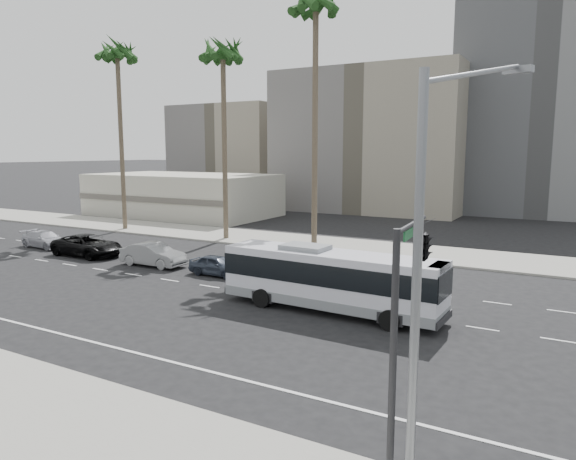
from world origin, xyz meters
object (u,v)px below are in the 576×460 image
Objects in this scene: car_c at (88,245)px; palm_far at (117,57)px; car_a at (217,265)px; palm_mid at (223,58)px; car_b at (153,255)px; streetlight_corner at (431,247)px; city_bus at (331,278)px; traffic_signal at (420,251)px; car_d at (45,239)px; palm_near at (316,11)px.

car_c is 0.31× the size of palm_far.
car_a is 0.22× the size of palm_mid.
car_b is 0.48× the size of streetlight_corner.
streetlight_corner is (7.46, -11.01, 3.95)m from city_bus.
city_bus is 13.87m from streetlight_corner.
palm_mid is (-23.39, 23.15, 10.52)m from traffic_signal.
streetlight_corner is 36.79m from palm_mid.
car_c is 18.99m from palm_mid.
palm_far is (-12.14, -0.20, 1.04)m from palm_mid.
palm_mid reaches higher than car_c.
car_b is at bearing 164.49° from streetlight_corner.
city_bus is 1.12× the size of streetlight_corner.
car_a is 0.83× the size of car_d.
traffic_signal is at bearing -112.39° from car_c.
palm_near is (19.57, 9.64, 17.39)m from car_d.
streetlight_corner is 2.83m from traffic_signal.
traffic_signal is at bearing -32.87° from palm_far.
car_b is at bearing 146.68° from traffic_signal.
car_b is (-14.82, 3.51, -0.87)m from city_bus.
palm_near is at bearing 118.43° from traffic_signal.
streetlight_corner is 0.58× the size of palm_mid.
city_bus is 27.80m from car_d.
traffic_signal reaches higher than car_d.
streetlight_corner is at bearing -46.64° from palm_mid.
palm_near reaches higher than car_c.
streetlight_corner is (34.88, -15.45, 4.94)m from car_d.
car_d is at bearing 173.09° from city_bus.
city_bus is at bearing -26.64° from palm_far.
palm_far is at bearing 162.55° from streetlight_corner.
car_b is at bearing 168.99° from city_bus.
traffic_signal is 0.30× the size of palm_near.
palm_near reaches higher than palm_far.
car_b is 0.80× the size of traffic_signal.
streetlight_corner reaches higher than car_c.
palm_far reaches higher than car_a.
city_bus is 22.99m from palm_near.
car_d is at bearing -153.78° from palm_near.
streetlight_corner is 0.50× the size of palm_near.
traffic_signal is at bearing 127.28° from streetlight_corner.
car_a is at bearing 139.21° from traffic_signal.
palm_mid reaches higher than streetlight_corner.
streetlight_corner is at bearing -74.46° from traffic_signal.
car_d is 0.76× the size of traffic_signal.
palm_mid is (10.56, 10.31, 14.86)m from car_d.
palm_near is at bearing -1.28° from palm_far.
car_b is 0.24× the size of palm_near.
palm_near reaches higher than car_b.
car_d is (-12.61, 0.94, -0.12)m from car_b.
city_bus is 1.93× the size of car_c.
traffic_signal is (-0.93, 2.61, -0.60)m from streetlight_corner.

